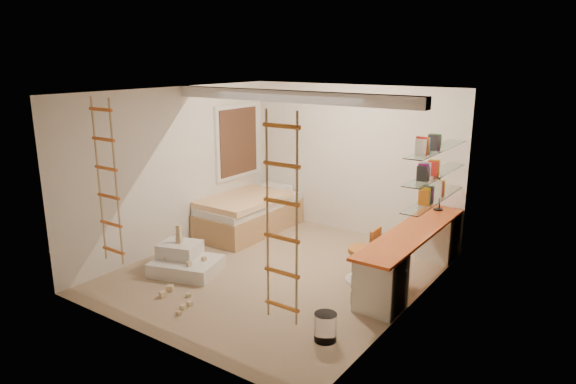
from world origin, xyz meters
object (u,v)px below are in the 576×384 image
Objects in this scene: bed at (250,213)px; swivel_chair at (364,262)px; desk at (412,253)px; play_platform at (185,261)px.

bed is 2.47× the size of swivel_chair.
play_platform is (-2.83, -1.60, -0.24)m from desk.
swivel_chair reaches higher than bed.
swivel_chair is at bearing -139.67° from desk.
desk is 3.26m from play_platform.
play_platform is (-2.32, -1.17, -0.14)m from swivel_chair.
play_platform is (0.36, -1.97, -0.17)m from bed.
swivel_chair reaches higher than desk.
swivel_chair reaches higher than play_platform.
desk is 2.56× the size of play_platform.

